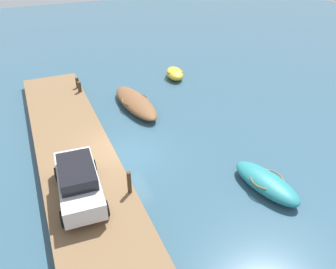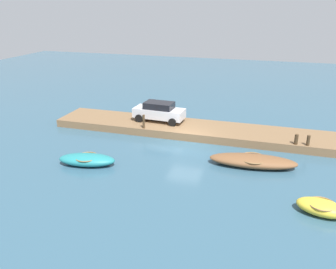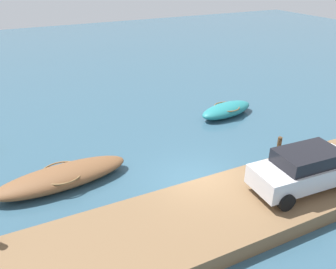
{
  "view_description": "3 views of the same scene",
  "coord_description": "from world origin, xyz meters",
  "px_view_note": "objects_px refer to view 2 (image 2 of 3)",
  "views": [
    {
      "loc": [
        14.37,
        -3.61,
        10.5
      ],
      "look_at": [
        -0.27,
        2.69,
        0.5
      ],
      "focal_mm": 36.21,
      "sensor_mm": 36.0,
      "label": 1
    },
    {
      "loc": [
        -5.67,
        22.94,
        9.74
      ],
      "look_at": [
        0.8,
        1.8,
        1.31
      ],
      "focal_mm": 37.11,
      "sensor_mm": 36.0,
      "label": 2
    },
    {
      "loc": [
        -6.35,
        -10.18,
        8.31
      ],
      "look_at": [
        0.41,
        3.51,
        0.59
      ],
      "focal_mm": 37.04,
      "sensor_mm": 36.0,
      "label": 3
    }
  ],
  "objects_px": {
    "rowboat_teal": "(87,160)",
    "mooring_post_mid_west": "(296,139)",
    "mooring_post_mid_east": "(144,122)",
    "motorboat_brown": "(253,161)",
    "dinghy_yellow": "(321,207)",
    "parked_car": "(159,111)",
    "mooring_post_west": "(308,140)"
  },
  "relations": [
    {
      "from": "motorboat_brown",
      "to": "dinghy_yellow",
      "type": "xyz_separation_m",
      "value": [
        -3.59,
        4.47,
        0.01
      ]
    },
    {
      "from": "rowboat_teal",
      "to": "mooring_post_mid_west",
      "type": "bearing_deg",
      "value": -165.26
    },
    {
      "from": "motorboat_brown",
      "to": "mooring_post_mid_east",
      "type": "relative_size",
      "value": 5.18
    },
    {
      "from": "dinghy_yellow",
      "to": "mooring_post_mid_west",
      "type": "bearing_deg",
      "value": -69.83
    },
    {
      "from": "rowboat_teal",
      "to": "mooring_post_west",
      "type": "relative_size",
      "value": 5.22
    },
    {
      "from": "rowboat_teal",
      "to": "parked_car",
      "type": "xyz_separation_m",
      "value": [
        -2.19,
        -8.01,
        1.06
      ]
    },
    {
      "from": "motorboat_brown",
      "to": "parked_car",
      "type": "bearing_deg",
      "value": -37.83
    },
    {
      "from": "mooring_post_mid_east",
      "to": "parked_car",
      "type": "distance_m",
      "value": 2.1
    },
    {
      "from": "motorboat_brown",
      "to": "dinghy_yellow",
      "type": "relative_size",
      "value": 2.17
    },
    {
      "from": "rowboat_teal",
      "to": "mooring_post_west",
      "type": "distance_m",
      "value": 14.82
    },
    {
      "from": "motorboat_brown",
      "to": "dinghy_yellow",
      "type": "bearing_deg",
      "value": 123.69
    },
    {
      "from": "mooring_post_west",
      "to": "parked_car",
      "type": "xyz_separation_m",
      "value": [
        11.34,
        -2.0,
        0.46
      ]
    },
    {
      "from": "mooring_post_mid_east",
      "to": "parked_car",
      "type": "relative_size",
      "value": 0.26
    },
    {
      "from": "rowboat_teal",
      "to": "mooring_post_mid_west",
      "type": "height_order",
      "value": "mooring_post_mid_west"
    },
    {
      "from": "dinghy_yellow",
      "to": "mooring_post_mid_west",
      "type": "relative_size",
      "value": 3.6
    },
    {
      "from": "rowboat_teal",
      "to": "mooring_post_mid_east",
      "type": "height_order",
      "value": "mooring_post_mid_east"
    },
    {
      "from": "motorboat_brown",
      "to": "dinghy_yellow",
      "type": "height_order",
      "value": "dinghy_yellow"
    },
    {
      "from": "motorboat_brown",
      "to": "mooring_post_west",
      "type": "xyz_separation_m",
      "value": [
        -3.4,
        -3.11,
        0.59
      ]
    },
    {
      "from": "mooring_post_mid_west",
      "to": "mooring_post_west",
      "type": "bearing_deg",
      "value": 180.0
    },
    {
      "from": "parked_car",
      "to": "dinghy_yellow",
      "type": "bearing_deg",
      "value": 143.63
    },
    {
      "from": "dinghy_yellow",
      "to": "mooring_post_mid_west",
      "type": "distance_m",
      "value": 7.67
    },
    {
      "from": "dinghy_yellow",
      "to": "mooring_post_west",
      "type": "relative_size",
      "value": 3.51
    },
    {
      "from": "dinghy_yellow",
      "to": "mooring_post_mid_east",
      "type": "distance_m",
      "value": 14.32
    },
    {
      "from": "rowboat_teal",
      "to": "mooring_post_mid_west",
      "type": "relative_size",
      "value": 5.34
    },
    {
      "from": "mooring_post_mid_west",
      "to": "mooring_post_mid_east",
      "type": "relative_size",
      "value": 0.67
    },
    {
      "from": "mooring_post_west",
      "to": "rowboat_teal",
      "type": "bearing_deg",
      "value": 23.97
    },
    {
      "from": "rowboat_teal",
      "to": "mooring_post_west",
      "type": "xyz_separation_m",
      "value": [
        -13.53,
        -6.02,
        0.6
      ]
    },
    {
      "from": "mooring_post_mid_east",
      "to": "parked_car",
      "type": "xyz_separation_m",
      "value": [
        -0.59,
        -2.0,
        0.29
      ]
    },
    {
      "from": "mooring_post_mid_west",
      "to": "motorboat_brown",
      "type": "bearing_deg",
      "value": 49.76
    },
    {
      "from": "rowboat_teal",
      "to": "dinghy_yellow",
      "type": "distance_m",
      "value": 13.81
    },
    {
      "from": "motorboat_brown",
      "to": "rowboat_teal",
      "type": "bearing_deg",
      "value": 10.93
    },
    {
      "from": "motorboat_brown",
      "to": "parked_car",
      "type": "height_order",
      "value": "parked_car"
    }
  ]
}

